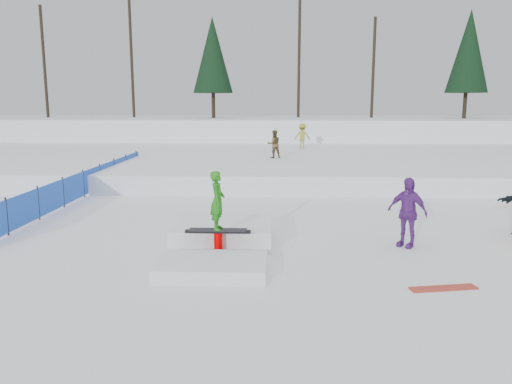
{
  "coord_description": "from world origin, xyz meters",
  "views": [
    {
      "loc": [
        1.06,
        -12.53,
        3.76
      ],
      "look_at": [
        0.5,
        2.0,
        1.1
      ],
      "focal_mm": 35.0,
      "sensor_mm": 36.0,
      "label": 1
    }
  ],
  "objects_px": {
    "safety_fence": "(83,184)",
    "spectator_purple": "(407,212)",
    "walker_ygreen": "(302,136)",
    "jib_rail_feature": "(221,238)",
    "walker_olive": "(274,144)"
  },
  "relations": [
    {
      "from": "spectator_purple",
      "to": "jib_rail_feature",
      "type": "distance_m",
      "value": 4.88
    },
    {
      "from": "safety_fence",
      "to": "spectator_purple",
      "type": "distance_m",
      "value": 12.71
    },
    {
      "from": "safety_fence",
      "to": "walker_olive",
      "type": "xyz_separation_m",
      "value": [
        7.5,
        7.06,
        0.98
      ]
    },
    {
      "from": "spectator_purple",
      "to": "jib_rail_feature",
      "type": "xyz_separation_m",
      "value": [
        -4.82,
        -0.48,
        -0.61
      ]
    },
    {
      "from": "safety_fence",
      "to": "walker_olive",
      "type": "relative_size",
      "value": 10.94
    },
    {
      "from": "walker_ygreen",
      "to": "spectator_purple",
      "type": "relative_size",
      "value": 0.85
    },
    {
      "from": "spectator_purple",
      "to": "walker_ygreen",
      "type": "bearing_deg",
      "value": 135.27
    },
    {
      "from": "walker_ygreen",
      "to": "safety_fence",
      "type": "bearing_deg",
      "value": 57.52
    },
    {
      "from": "safety_fence",
      "to": "walker_ygreen",
      "type": "height_order",
      "value": "walker_ygreen"
    },
    {
      "from": "walker_olive",
      "to": "walker_ygreen",
      "type": "relative_size",
      "value": 0.94
    },
    {
      "from": "jib_rail_feature",
      "to": "walker_olive",
      "type": "bearing_deg",
      "value": 84.59
    },
    {
      "from": "walker_ygreen",
      "to": "jib_rail_feature",
      "type": "relative_size",
      "value": 0.35
    },
    {
      "from": "safety_fence",
      "to": "walker_ygreen",
      "type": "distance_m",
      "value": 15.74
    },
    {
      "from": "walker_olive",
      "to": "spectator_purple",
      "type": "bearing_deg",
      "value": 87.37
    },
    {
      "from": "safety_fence",
      "to": "walker_ygreen",
      "type": "xyz_separation_m",
      "value": [
        9.27,
        12.68,
        1.03
      ]
    }
  ]
}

